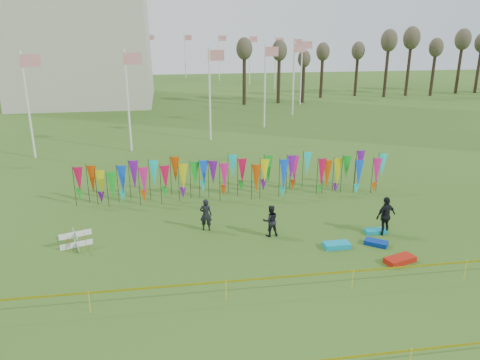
{
  "coord_description": "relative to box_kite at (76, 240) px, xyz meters",
  "views": [
    {
      "loc": [
        -3.7,
        -16.9,
        9.95
      ],
      "look_at": [
        -0.12,
        6.0,
        2.12
      ],
      "focal_mm": 35.0,
      "sensor_mm": 36.0,
      "label": 1
    }
  ],
  "objects": [
    {
      "name": "person_right",
      "position": [
        14.78,
        -0.83,
        0.57
      ],
      "size": [
        1.29,
        0.98,
        1.96
      ],
      "primitive_type": "imported",
      "rotation": [
        0.0,
        0.0,
        3.46
      ],
      "color": "black",
      "rests_on": "ground"
    },
    {
      "name": "tree_line",
      "position": [
        40.19,
        40.36,
        5.76
      ],
      "size": [
        53.92,
        1.92,
        7.84
      ],
      "color": "#332419",
      "rests_on": "ground"
    },
    {
      "name": "flagpole_ring",
      "position": [
        -5.81,
        44.36,
        3.59
      ],
      "size": [
        57.4,
        56.16,
        8.0
      ],
      "color": "white",
      "rests_on": "ground"
    },
    {
      "name": "box_kite",
      "position": [
        0.0,
        0.0,
        0.0
      ],
      "size": [
        0.74,
        0.74,
        0.83
      ],
      "rotation": [
        0.0,
        0.0,
        0.34
      ],
      "color": "red",
      "rests_on": "ground"
    },
    {
      "name": "banner_row",
      "position": [
        8.47,
        5.65,
        0.97
      ],
      "size": [
        18.64,
        0.64,
        2.26
      ],
      "color": "black",
      "rests_on": "ground"
    },
    {
      "name": "person_mid",
      "position": [
        9.18,
        -0.12,
        0.38
      ],
      "size": [
        0.81,
        0.53,
        1.59
      ],
      "primitive_type": "imported",
      "rotation": [
        0.0,
        0.0,
        3.22
      ],
      "color": "black",
      "rests_on": "ground"
    },
    {
      "name": "kite_bag_turquoise",
      "position": [
        11.96,
        -1.86,
        -0.29
      ],
      "size": [
        1.22,
        0.64,
        0.24
      ],
      "primitive_type": "cube",
      "rotation": [
        0.0,
        0.0,
        0.03
      ],
      "color": "#0D9DC3",
      "rests_on": "ground"
    },
    {
      "name": "kite_bag_red",
      "position": [
        14.19,
        -3.64,
        -0.29
      ],
      "size": [
        1.5,
        1.03,
        0.25
      ],
      "primitive_type": "cube",
      "rotation": [
        0.0,
        0.0,
        0.32
      ],
      "color": "#B81B0C",
      "rests_on": "ground"
    },
    {
      "name": "kite_bag_blue",
      "position": [
        13.88,
        -1.9,
        -0.3
      ],
      "size": [
        1.16,
        1.06,
        0.22
      ],
      "primitive_type": "cube",
      "rotation": [
        0.0,
        0.0,
        -0.65
      ],
      "color": "#092E96",
      "rests_on": "ground"
    },
    {
      "name": "caution_tape_near",
      "position": [
        7.97,
        -5.42,
        0.37
      ],
      "size": [
        26.0,
        0.02,
        0.9
      ],
      "color": "#F3E305",
      "rests_on": "ground"
    },
    {
      "name": "kite_bag_teal",
      "position": [
        14.41,
        -0.64,
        -0.31
      ],
      "size": [
        1.06,
        0.52,
        0.2
      ],
      "primitive_type": "cube",
      "rotation": [
        0.0,
        0.0,
        -0.02
      ],
      "color": "#0C99B2",
      "rests_on": "ground"
    },
    {
      "name": "person_left",
      "position": [
        6.12,
        1.02,
        0.42
      ],
      "size": [
        0.68,
        0.55,
        1.67
      ],
      "primitive_type": "imported",
      "rotation": [
        0.0,
        0.0,
        2.95
      ],
      "color": "black",
      "rests_on": "ground"
    },
    {
      "name": "ground",
      "position": [
        8.19,
        -3.64,
        -0.41
      ],
      "size": [
        160.0,
        160.0,
        0.0
      ],
      "primitive_type": "plane",
      "color": "#2F5317",
      "rests_on": "ground"
    }
  ]
}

